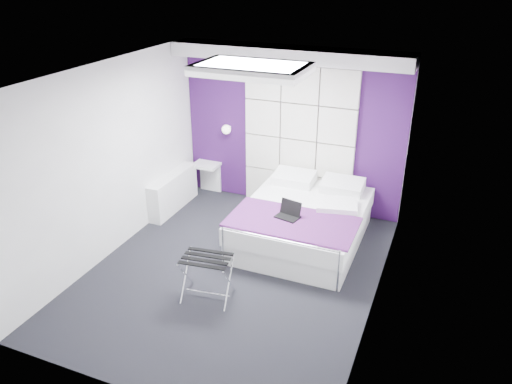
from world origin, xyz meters
TOP-DOWN VIEW (x-y plane):
  - floor at (0.00, 0.00)m, footprint 4.40×4.40m
  - ceiling at (0.00, 0.00)m, footprint 4.40×4.40m
  - wall_back at (0.00, 2.20)m, footprint 3.60×0.00m
  - wall_left at (-1.80, 0.00)m, footprint 0.00×4.40m
  - wall_right at (1.80, 0.00)m, footprint 0.00×4.40m
  - accent_wall at (0.00, 2.19)m, footprint 3.58×0.02m
  - soffit at (0.00, 1.95)m, footprint 3.58×0.50m
  - headboard at (0.15, 2.14)m, footprint 1.80×0.08m
  - skylight at (0.00, 0.60)m, footprint 1.36×0.86m
  - wall_lamp at (-1.05, 2.06)m, footprint 0.15×0.15m
  - radiator at (-1.69, 1.30)m, footprint 0.22×1.20m
  - bed at (0.58, 1.11)m, footprint 1.71×2.06m
  - nightstand at (-1.45, 2.02)m, footprint 0.44×0.34m
  - luggage_rack at (-0.08, -0.62)m, footprint 0.57×0.42m
  - laptop at (0.49, 0.70)m, footprint 0.31×0.22m

SIDE VIEW (x-z plane):
  - floor at x=0.00m, z-range 0.00..0.00m
  - luggage_rack at x=-0.08m, z-range 0.00..0.56m
  - radiator at x=-1.69m, z-range 0.00..0.60m
  - bed at x=0.58m, z-range -0.06..0.67m
  - nightstand at x=-1.45m, z-range 0.51..0.56m
  - laptop at x=0.49m, z-range 0.52..0.75m
  - headboard at x=0.15m, z-range 0.02..2.32m
  - wall_lamp at x=-1.05m, z-range 1.15..1.29m
  - wall_left at x=-1.80m, z-range -0.90..3.50m
  - wall_right at x=1.80m, z-range -0.90..3.50m
  - accent_wall at x=0.00m, z-range 0.01..2.59m
  - wall_back at x=0.00m, z-range -0.50..3.10m
  - soffit at x=0.00m, z-range 2.40..2.60m
  - skylight at x=0.00m, z-range 2.49..2.61m
  - ceiling at x=0.00m, z-range 2.60..2.60m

